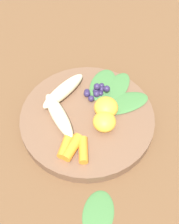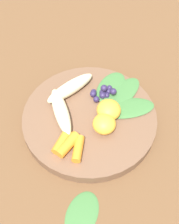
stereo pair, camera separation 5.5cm
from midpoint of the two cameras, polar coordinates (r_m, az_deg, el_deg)
ground_plane at (r=0.58m, az=2.73°, el=-2.10°), size 2.40×2.40×0.00m
bowl at (r=0.57m, az=2.77°, el=-1.46°), size 0.26×0.26×0.02m
banana_peeled_left at (r=0.55m, az=-2.88°, el=-0.01°), size 0.11×0.08×0.03m
banana_peeled_right at (r=0.58m, az=-1.14°, el=4.66°), size 0.10×0.09×0.03m
orange_segment_near at (r=0.55m, az=6.73°, el=0.22°), size 0.05×0.05×0.04m
orange_segment_far at (r=0.53m, az=5.94°, el=-2.58°), size 0.04×0.04×0.03m
carrot_front at (r=0.51m, az=-2.51°, el=-6.21°), size 0.05×0.03×0.02m
carrot_mid_left at (r=0.51m, az=-1.27°, el=-6.75°), size 0.05×0.04×0.02m
carrot_mid_right at (r=0.51m, az=0.81°, el=-7.59°), size 0.05×0.02×0.02m
blueberry_pile at (r=0.58m, az=5.42°, el=3.67°), size 0.05×0.05×0.03m
kale_leaf_left at (r=0.57m, az=10.23°, el=0.59°), size 0.08×0.12×0.00m
kale_leaf_right at (r=0.59m, az=8.94°, el=3.35°), size 0.12×0.10×0.00m
kale_leaf_rear at (r=0.60m, az=6.92°, el=4.82°), size 0.10×0.08×0.00m
kale_leaf_stray at (r=0.49m, az=1.86°, el=-19.91°), size 0.09×0.07×0.01m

